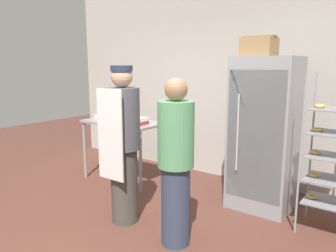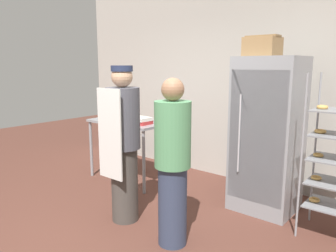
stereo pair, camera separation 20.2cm
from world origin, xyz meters
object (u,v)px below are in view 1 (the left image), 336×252
(baking_rack, at_px, (334,156))
(binder_stack, at_px, (136,121))
(person_baker, at_px, (123,143))
(refrigerator, at_px, (264,134))
(donut_box, at_px, (106,115))
(person_customer, at_px, (176,162))
(cardboard_storage_box, at_px, (259,47))
(blender_pitcher, at_px, (128,113))

(baking_rack, xyz_separation_m, binder_stack, (-2.53, -0.19, 0.14))
(baking_rack, height_order, person_baker, person_baker)
(person_baker, bearing_deg, refrigerator, 50.00)
(person_baker, bearing_deg, donut_box, 142.99)
(person_customer, bearing_deg, refrigerator, 75.17)
(cardboard_storage_box, bearing_deg, binder_stack, -167.10)
(baking_rack, bearing_deg, refrigerator, 165.81)
(blender_pitcher, xyz_separation_m, binder_stack, (0.25, -0.11, -0.08))
(blender_pitcher, bearing_deg, person_baker, -49.38)
(donut_box, bearing_deg, baking_rack, 0.81)
(cardboard_storage_box, height_order, person_customer, cardboard_storage_box)
(binder_stack, xyz_separation_m, person_baker, (0.62, -0.91, -0.06))
(refrigerator, height_order, cardboard_storage_box, cardboard_storage_box)
(binder_stack, distance_m, cardboard_storage_box, 1.93)
(donut_box, relative_size, person_customer, 0.17)
(binder_stack, relative_size, cardboard_storage_box, 0.79)
(baking_rack, bearing_deg, cardboard_storage_box, 169.26)
(refrigerator, bearing_deg, baking_rack, -14.19)
(person_customer, bearing_deg, binder_stack, 144.78)
(cardboard_storage_box, xyz_separation_m, person_customer, (-0.25, -1.33, -1.12))
(person_baker, bearing_deg, person_customer, -3.85)
(donut_box, distance_m, cardboard_storage_box, 2.60)
(refrigerator, height_order, binder_stack, refrigerator)
(cardboard_storage_box, bearing_deg, baking_rack, -10.74)
(person_baker, relative_size, person_customer, 1.07)
(baking_rack, xyz_separation_m, donut_box, (-3.31, -0.05, 0.14))
(blender_pitcher, height_order, person_customer, person_customer)
(baking_rack, distance_m, binder_stack, 2.54)
(donut_box, distance_m, person_customer, 2.41)
(baking_rack, height_order, binder_stack, baking_rack)
(baking_rack, distance_m, cardboard_storage_box, 1.47)
(refrigerator, xyz_separation_m, binder_stack, (-1.72, -0.40, 0.05))
(binder_stack, bearing_deg, person_baker, -55.74)
(blender_pitcher, xyz_separation_m, cardboard_storage_box, (1.86, 0.26, 0.91))
(donut_box, bearing_deg, refrigerator, 5.77)
(binder_stack, height_order, person_baker, person_baker)
(refrigerator, relative_size, person_baker, 1.06)
(blender_pitcher, bearing_deg, refrigerator, 8.43)
(refrigerator, distance_m, person_customer, 1.41)
(person_baker, bearing_deg, binder_stack, 124.26)
(donut_box, bearing_deg, person_baker, -37.01)
(donut_box, height_order, person_baker, person_baker)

